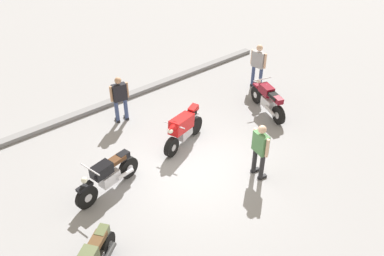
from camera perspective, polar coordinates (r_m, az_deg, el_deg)
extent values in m
plane|color=gray|center=(11.51, 0.37, -5.58)|extent=(40.00, 40.00, 0.00)
cube|color=gray|center=(14.63, -11.31, 3.78)|extent=(14.00, 0.30, 0.15)
cylinder|color=black|center=(11.76, -2.97, -2.75)|extent=(0.62, 0.35, 0.60)
cylinder|color=black|center=(12.68, 0.37, 0.44)|extent=(0.64, 0.41, 0.60)
cylinder|color=silver|center=(11.76, -2.97, -2.75)|extent=(0.26, 0.24, 0.21)
cylinder|color=silver|center=(12.68, 0.37, 0.44)|extent=(0.26, 0.24, 0.21)
cube|color=silver|center=(12.18, -1.12, -0.60)|extent=(0.62, 0.45, 0.32)
cube|color=red|center=(11.85, -1.52, 0.62)|extent=(1.05, 0.67, 0.57)
cone|color=red|center=(11.41, -2.91, -0.02)|extent=(0.45, 0.44, 0.39)
cube|color=black|center=(12.10, -0.52, 1.81)|extent=(0.65, 0.45, 0.12)
cube|color=red|center=(12.27, 0.20, 2.78)|extent=(0.40, 0.32, 0.23)
cylinder|color=silver|center=(12.37, -0.24, 2.07)|extent=(0.40, 0.22, 0.17)
cylinder|color=silver|center=(12.30, 0.40, 1.86)|extent=(0.40, 0.22, 0.17)
cylinder|color=silver|center=(11.49, -2.53, 0.41)|extent=(0.27, 0.67, 0.04)
sphere|color=silver|center=(11.38, -3.12, -0.42)|extent=(0.16, 0.16, 0.16)
cylinder|color=black|center=(10.49, -14.89, -9.56)|extent=(0.65, 0.25, 0.64)
cylinder|color=black|center=(11.13, -9.14, -5.64)|extent=(0.65, 0.25, 0.64)
cylinder|color=silver|center=(10.49, -14.89, -9.56)|extent=(0.25, 0.18, 0.22)
cylinder|color=silver|center=(11.13, -9.14, -5.64)|extent=(0.25, 0.18, 0.22)
cube|color=silver|center=(10.74, -11.78, -7.02)|extent=(0.61, 0.39, 0.32)
cube|color=black|center=(10.40, -12.86, -5.93)|extent=(0.61, 0.43, 0.30)
cube|color=black|center=(10.25, -15.18, -8.16)|extent=(0.46, 0.25, 0.08)
cube|color=#4C2D19|center=(10.59, -11.04, -4.64)|extent=(0.64, 0.38, 0.12)
cube|color=black|center=(10.75, -9.86, -3.94)|extent=(0.36, 0.28, 0.18)
cylinder|color=silver|center=(10.86, -9.58, -6.53)|extent=(0.57, 0.22, 0.16)
cylinder|color=silver|center=(10.10, -14.44, -5.78)|extent=(0.18, 0.69, 0.04)
sphere|color=silver|center=(10.13, -15.24, -7.26)|extent=(0.16, 0.16, 0.16)
cylinder|color=black|center=(9.38, -12.18, -16.06)|extent=(0.58, 0.48, 0.60)
cylinder|color=#333333|center=(9.38, -12.18, -16.06)|extent=(0.28, 0.27, 0.21)
cube|color=brown|center=(8.78, -13.64, -15.70)|extent=(0.64, 0.56, 0.12)
cube|color=#515B38|center=(8.96, -12.78, -14.38)|extent=(0.39, 0.37, 0.18)
cylinder|color=#333333|center=(9.16, -11.81, -17.16)|extent=(0.51, 0.42, 0.16)
cylinder|color=black|center=(14.47, 9.29, 4.75)|extent=(0.31, 0.65, 0.64)
cylinder|color=black|center=(13.44, 12.33, 1.83)|extent=(0.31, 0.65, 0.64)
cylinder|color=silver|center=(14.47, 9.29, 4.75)|extent=(0.20, 0.26, 0.22)
cylinder|color=silver|center=(13.44, 12.33, 1.83)|extent=(0.20, 0.26, 0.22)
cube|color=silver|center=(13.86, 10.91, 3.60)|extent=(0.44, 0.62, 0.32)
cube|color=maroon|center=(13.80, 10.66, 5.42)|extent=(0.48, 0.63, 0.30)
cube|color=maroon|center=(14.30, 9.42, 5.96)|extent=(0.29, 0.47, 0.08)
cube|color=black|center=(13.47, 11.64, 4.61)|extent=(0.43, 0.65, 0.12)
cube|color=maroon|center=(13.27, 12.31, 3.92)|extent=(0.31, 0.37, 0.18)
cylinder|color=silver|center=(13.52, 11.13, 2.46)|extent=(0.27, 0.56, 0.16)
cylinder|color=silver|center=(13.93, 10.08, 6.94)|extent=(0.68, 0.25, 0.04)
sphere|color=silver|center=(14.18, 9.55, 6.62)|extent=(0.16, 0.16, 0.16)
cylinder|color=#384772|center=(15.35, 9.81, 7.03)|extent=(0.15, 0.15, 0.86)
cube|color=black|center=(15.58, 9.79, 5.83)|extent=(0.27, 0.14, 0.08)
cylinder|color=#384772|center=(15.51, 8.75, 7.44)|extent=(0.15, 0.15, 0.86)
cube|color=black|center=(15.73, 8.75, 6.25)|extent=(0.27, 0.14, 0.08)
cube|color=#99999E|center=(15.11, 9.54, 9.71)|extent=(0.29, 0.51, 0.61)
cylinder|color=#D8AD8C|center=(14.97, 10.47, 9.43)|extent=(0.10, 0.10, 0.57)
cylinder|color=#D8AD8C|center=(15.24, 8.64, 10.10)|extent=(0.10, 0.10, 0.57)
sphere|color=#D8AD8C|center=(14.92, 9.71, 11.28)|extent=(0.23, 0.23, 0.23)
cylinder|color=#384772|center=(13.46, -9.47, 2.69)|extent=(0.15, 0.15, 0.81)
cube|color=black|center=(13.70, -9.42, 1.51)|extent=(0.14, 0.27, 0.08)
cylinder|color=#384772|center=(13.38, -10.74, 2.31)|extent=(0.15, 0.15, 0.81)
cube|color=black|center=(13.62, -10.66, 1.13)|extent=(0.14, 0.27, 0.08)
cube|color=black|center=(13.07, -10.41, 5.07)|extent=(0.49, 0.29, 0.57)
cylinder|color=tan|center=(13.14, -9.31, 5.45)|extent=(0.10, 0.10, 0.54)
cylinder|color=tan|center=(12.99, -11.53, 4.81)|extent=(0.10, 0.10, 0.54)
sphere|color=tan|center=(12.86, -10.60, 6.72)|extent=(0.22, 0.22, 0.22)
cylinder|color=#262628|center=(11.01, 9.99, -5.56)|extent=(0.15, 0.15, 0.84)
cube|color=black|center=(11.29, 10.04, -6.93)|extent=(0.27, 0.15, 0.08)
cylinder|color=#262628|center=(11.21, 8.97, -4.62)|extent=(0.15, 0.15, 0.84)
cube|color=black|center=(11.48, 9.04, -5.98)|extent=(0.27, 0.15, 0.08)
cube|color=#4C7F4C|center=(10.67, 9.84, -2.14)|extent=(0.30, 0.50, 0.59)
cylinder|color=#D8AD8C|center=(10.49, 10.76, -2.87)|extent=(0.11, 0.11, 0.56)
cylinder|color=#D8AD8C|center=(10.83, 8.96, -1.30)|extent=(0.11, 0.11, 0.56)
sphere|color=#D8AD8C|center=(10.42, 10.07, -0.21)|extent=(0.23, 0.23, 0.23)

